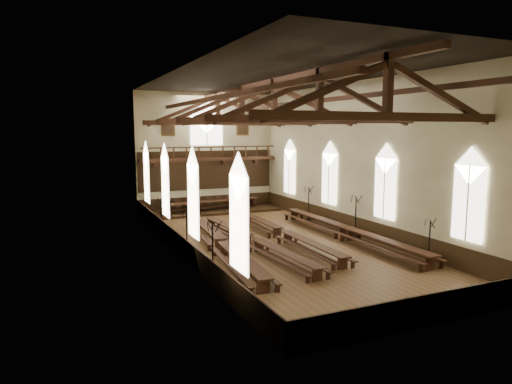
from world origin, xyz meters
The scene contains 21 objects.
ground centered at (0.00, 0.00, 0.00)m, with size 26.00×26.00×0.00m, color brown.
room_walls centered at (0.00, 0.00, 6.46)m, with size 26.00×26.00×26.00m.
wainscot_band centered at (0.00, 0.00, 0.60)m, with size 12.00×26.00×1.20m.
side_windows centered at (0.00, 0.00, 3.74)m, with size 11.85×19.80×4.50m.
end_window centered at (0.00, 12.90, 7.22)m, with size 2.80×0.12×3.80m.
minstrels_gallery centered at (0.00, 12.66, 3.91)m, with size 11.80×1.24×3.70m.
portraits centered at (0.00, 12.90, 7.10)m, with size 7.75×0.09×1.45m.
roof_trusses centered at (0.00, 0.00, 8.22)m, with size 11.70×25.70×2.80m.
refectory_row_a centered at (-3.59, -0.83, 0.54)m, with size 2.15×14.46×0.74m.
refectory_row_b centered at (-1.67, -0.60, 0.50)m, with size 1.73×13.87×0.69m.
refectory_row_c centered at (0.85, 0.45, 0.51)m, with size 1.50×13.95×0.70m.
refectory_row_d centered at (4.74, -1.02, 0.58)m, with size 1.64×14.77×0.79m.
dais centered at (-0.09, 11.40, 0.10)m, with size 11.40×3.14×0.21m, color #30200E.
high_table centered at (-0.09, 11.40, 0.88)m, with size 8.54×2.02×0.80m.
high_chairs centered at (-0.09, 12.22, 0.75)m, with size 7.65×0.46×1.00m.
candelabrum_left_near centered at (-5.55, -4.86, 0.82)m, with size 0.73×0.83×2.69m.
candelabrum_left_mid centered at (-5.55, -0.40, 0.76)m, with size 0.73×0.75×2.49m.
candelabrum_left_far centered at (-5.55, 6.05, 0.72)m, with size 0.65×0.73×2.38m.
candelabrum_right_near centered at (5.55, -7.05, 0.71)m, with size 0.64×0.71×2.33m.
candelabrum_right_mid centered at (5.55, -0.72, 0.84)m, with size 0.74×0.85×2.75m.
candelabrum_right_far centered at (5.55, 5.21, 0.80)m, with size 0.78×0.78×2.64m.
Camera 1 is at (-12.10, -24.45, 6.90)m, focal length 32.00 mm.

